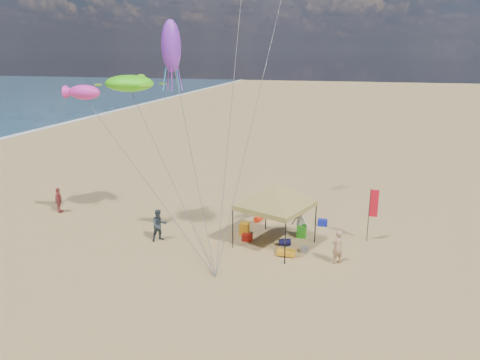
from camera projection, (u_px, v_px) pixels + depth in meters
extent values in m
plane|color=tan|center=(223.00, 284.00, 20.19)|extent=(280.00, 280.00, 0.00)
cylinder|color=black|center=(266.00, 212.00, 26.11)|extent=(0.06, 0.06, 2.11)
cylinder|color=black|center=(315.00, 224.00, 24.31)|extent=(0.06, 0.06, 2.11)
cylinder|color=black|center=(233.00, 229.00, 23.65)|extent=(0.06, 0.06, 2.11)
cylinder|color=black|center=(285.00, 244.00, 21.85)|extent=(0.06, 0.06, 2.11)
cube|color=#9C8B46|center=(275.00, 205.00, 23.65)|extent=(4.23, 4.23, 0.25)
pyramid|color=#9C8B46|center=(276.00, 184.00, 23.33)|extent=(5.96, 5.96, 1.06)
cylinder|color=black|center=(369.00, 215.00, 24.34)|extent=(0.04, 0.04, 3.00)
cube|color=red|center=(374.00, 203.00, 24.10)|extent=(0.44, 0.02, 1.50)
cube|color=#A9170D|center=(247.00, 237.00, 24.75)|extent=(0.54, 0.38, 0.38)
cube|color=#131FA1|center=(322.00, 223.00, 26.89)|extent=(0.54, 0.38, 0.38)
cylinder|color=#0D0C38|center=(285.00, 242.00, 24.17)|extent=(0.69, 0.54, 0.36)
cylinder|color=#FF2F0E|center=(259.00, 219.00, 27.56)|extent=(0.54, 0.69, 0.36)
cube|color=#29951B|center=(302.00, 231.00, 25.22)|extent=(0.50, 0.50, 0.70)
cube|color=#F7A51B|center=(244.00, 229.00, 25.57)|extent=(0.50, 0.50, 0.70)
cube|color=slate|center=(304.00, 249.00, 23.39)|extent=(0.34, 0.30, 0.28)
cube|color=orange|center=(286.00, 252.00, 22.92)|extent=(0.90, 0.50, 0.24)
imported|color=tan|center=(337.00, 247.00, 21.97)|extent=(0.74, 0.73, 1.72)
imported|color=#323D44|center=(159.00, 225.00, 24.59)|extent=(1.09, 1.09, 1.79)
imported|color=white|center=(300.00, 222.00, 25.23)|extent=(1.24, 0.96, 1.69)
imported|color=#9D3D3C|center=(59.00, 200.00, 28.92)|extent=(0.64, 1.03, 1.64)
ellipsoid|color=#4DF816|center=(129.00, 83.00, 24.07)|extent=(2.78, 2.27, 0.89)
ellipsoid|color=#F533B9|center=(84.00, 92.00, 23.46)|extent=(1.80, 0.98, 0.78)
ellipsoid|color=purple|center=(171.00, 46.00, 23.07)|extent=(1.28, 1.28, 2.63)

